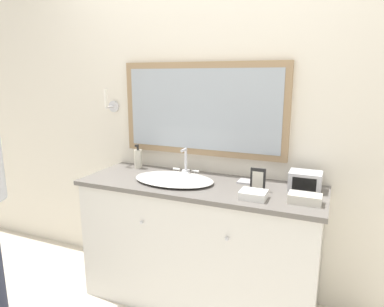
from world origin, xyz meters
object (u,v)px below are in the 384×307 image
sink_basin (174,179)px  picture_frame (258,179)px  soap_bottle (138,158)px  appliance_box (305,181)px

sink_basin → picture_frame: bearing=3.3°
soap_bottle → picture_frame: bearing=-10.0°
sink_basin → appliance_box: bearing=10.9°
sink_basin → soap_bottle: 0.46m
soap_bottle → picture_frame: size_ratio=1.30×
appliance_box → picture_frame: 0.30m
sink_basin → appliance_box: sink_basin is taller
sink_basin → appliance_box: size_ratio=2.85×
sink_basin → picture_frame: size_ratio=3.88×
soap_bottle → picture_frame: 0.99m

